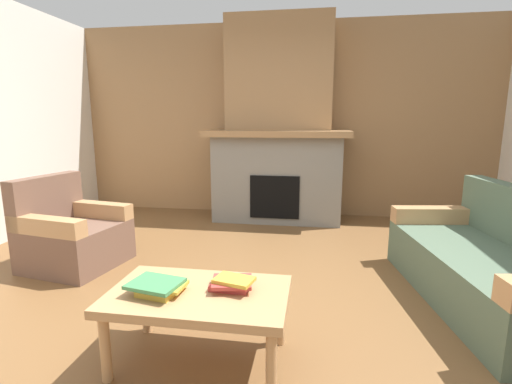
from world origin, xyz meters
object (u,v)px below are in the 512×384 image
at_px(fireplace, 278,135).
at_px(coffee_table, 199,300).
at_px(couch, 493,267).
at_px(armchair, 72,235).

relative_size(fireplace, coffee_table, 2.70).
distance_m(couch, coffee_table, 2.22).
relative_size(couch, armchair, 2.18).
height_order(couch, armchair, same).
relative_size(armchair, coffee_table, 0.87).
height_order(fireplace, couch, fireplace).
bearing_deg(fireplace, couch, -50.14).
bearing_deg(armchair, fireplace, 49.22).
bearing_deg(armchair, couch, -2.99).
xyz_separation_m(armchair, coffee_table, (1.64, -1.21, 0.08)).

